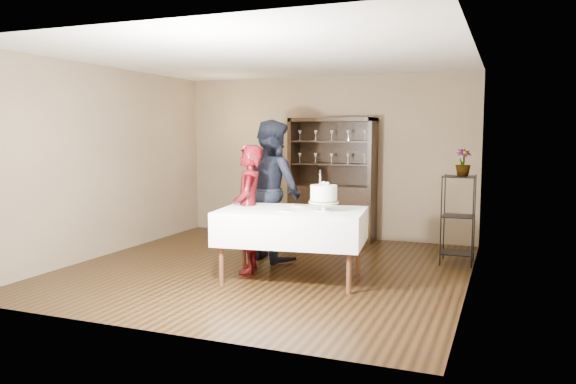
{
  "coord_description": "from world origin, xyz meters",
  "views": [
    {
      "loc": [
        2.88,
        -6.55,
        1.76
      ],
      "look_at": [
        0.26,
        0.1,
        1.0
      ],
      "focal_mm": 35.0,
      "sensor_mm": 36.0,
      "label": 1
    }
  ],
  "objects_px": {
    "cake_table": "(292,226)",
    "woman": "(249,209)",
    "plant_etagere": "(458,216)",
    "china_hutch": "(332,200)",
    "man": "(272,190)",
    "cake": "(324,195)",
    "potted_plant": "(463,162)"
  },
  "relations": [
    {
      "from": "cake",
      "to": "potted_plant",
      "type": "height_order",
      "value": "potted_plant"
    },
    {
      "from": "plant_etagere",
      "to": "cake",
      "type": "relative_size",
      "value": 2.52
    },
    {
      "from": "woman",
      "to": "man",
      "type": "bearing_deg",
      "value": 160.7
    },
    {
      "from": "china_hutch",
      "to": "cake",
      "type": "bearing_deg",
      "value": -75.13
    },
    {
      "from": "china_hutch",
      "to": "plant_etagere",
      "type": "bearing_deg",
      "value": -26.83
    },
    {
      "from": "woman",
      "to": "cake",
      "type": "relative_size",
      "value": 3.38
    },
    {
      "from": "plant_etagere",
      "to": "potted_plant",
      "type": "height_order",
      "value": "potted_plant"
    },
    {
      "from": "plant_etagere",
      "to": "woman",
      "type": "bearing_deg",
      "value": -149.51
    },
    {
      "from": "cake_table",
      "to": "cake",
      "type": "distance_m",
      "value": 0.55
    },
    {
      "from": "woman",
      "to": "man",
      "type": "xyz_separation_m",
      "value": [
        -0.01,
        0.78,
        0.16
      ]
    },
    {
      "from": "cake_table",
      "to": "woman",
      "type": "distance_m",
      "value": 0.7
    },
    {
      "from": "china_hutch",
      "to": "cake_table",
      "type": "bearing_deg",
      "value": -83.3
    },
    {
      "from": "china_hutch",
      "to": "woman",
      "type": "bearing_deg",
      "value": -97.88
    },
    {
      "from": "cake_table",
      "to": "man",
      "type": "bearing_deg",
      "value": 124.6
    },
    {
      "from": "cake",
      "to": "potted_plant",
      "type": "xyz_separation_m",
      "value": [
        1.41,
        1.64,
        0.32
      ]
    },
    {
      "from": "woman",
      "to": "potted_plant",
      "type": "height_order",
      "value": "woman"
    },
    {
      "from": "cake",
      "to": "potted_plant",
      "type": "bearing_deg",
      "value": 49.24
    },
    {
      "from": "woman",
      "to": "china_hutch",
      "type": "bearing_deg",
      "value": 151.99
    },
    {
      "from": "woman",
      "to": "potted_plant",
      "type": "distance_m",
      "value": 2.92
    },
    {
      "from": "cake_table",
      "to": "cake",
      "type": "xyz_separation_m",
      "value": [
        0.39,
        0.0,
        0.39
      ]
    },
    {
      "from": "woman",
      "to": "man",
      "type": "distance_m",
      "value": 0.8
    },
    {
      "from": "china_hutch",
      "to": "cake",
      "type": "xyz_separation_m",
      "value": [
        0.71,
        -2.66,
        0.38
      ]
    },
    {
      "from": "plant_etagere",
      "to": "woman",
      "type": "xyz_separation_m",
      "value": [
        -2.42,
        -1.43,
        0.15
      ]
    },
    {
      "from": "woman",
      "to": "cake",
      "type": "bearing_deg",
      "value": 60.18
    },
    {
      "from": "plant_etagere",
      "to": "cake_table",
      "type": "xyz_separation_m",
      "value": [
        -1.77,
        -1.61,
        0.0
      ]
    },
    {
      "from": "man",
      "to": "cake",
      "type": "bearing_deg",
      "value": 171.86
    },
    {
      "from": "woman",
      "to": "cake",
      "type": "height_order",
      "value": "woman"
    },
    {
      "from": "china_hutch",
      "to": "plant_etagere",
      "type": "height_order",
      "value": "china_hutch"
    },
    {
      "from": "man",
      "to": "potted_plant",
      "type": "height_order",
      "value": "man"
    },
    {
      "from": "plant_etagere",
      "to": "man",
      "type": "distance_m",
      "value": 2.54
    },
    {
      "from": "cake_table",
      "to": "woman",
      "type": "xyz_separation_m",
      "value": [
        -0.66,
        0.18,
        0.15
      ]
    },
    {
      "from": "man",
      "to": "potted_plant",
      "type": "distance_m",
      "value": 2.6
    }
  ]
}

